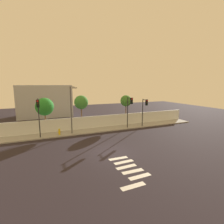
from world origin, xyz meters
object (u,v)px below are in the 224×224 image
object	(u,v)px
fire_hydrant	(59,131)
roadside_tree_midright	(126,101)
traffic_light_left	(145,107)
street_lamp_curbside	(72,106)
traffic_light_center	(38,110)
traffic_light_right	(130,106)
roadside_tree_midleft	(81,102)
roadside_tree_leftmost	(45,107)

from	to	relation	value
fire_hydrant	roadside_tree_midright	bearing A→B (deg)	14.44
traffic_light_left	street_lamp_curbside	distance (m)	11.04
traffic_light_center	traffic_light_right	world-z (taller)	traffic_light_center
traffic_light_center	roadside_tree_midleft	bearing A→B (deg)	33.28
roadside_tree_leftmost	fire_hydrant	bearing A→B (deg)	-62.11
traffic_light_center	roadside_tree_midright	distance (m)	14.25
traffic_light_left	traffic_light_center	size ratio (longest dim) A/B	0.89
traffic_light_left	roadside_tree_midright	size ratio (longest dim) A/B	0.88
fire_hydrant	roadside_tree_leftmost	size ratio (longest dim) A/B	0.17
traffic_light_right	roadside_tree_midright	bearing A→B (deg)	70.14
street_lamp_curbside	roadside_tree_midright	distance (m)	10.23
traffic_light_left	traffic_light_right	xyz separation A→B (m)	(-2.65, -0.01, 0.24)
traffic_light_left	fire_hydrant	bearing A→B (deg)	176.42
street_lamp_curbside	traffic_light_center	bearing A→B (deg)	-170.04
traffic_light_left	roadside_tree_midleft	world-z (taller)	roadside_tree_midleft
roadside_tree_midright	roadside_tree_midleft	bearing A→B (deg)	180.00
traffic_light_left	traffic_light_right	world-z (taller)	traffic_light_right
traffic_light_left	traffic_light_right	bearing A→B (deg)	-179.86
street_lamp_curbside	roadside_tree_midright	size ratio (longest dim) A/B	1.28
traffic_light_center	roadside_tree_leftmost	xyz separation A→B (m)	(0.77, 3.93, -0.12)
street_lamp_curbside	fire_hydrant	size ratio (longest dim) A/B	7.54
roadside_tree_midleft	traffic_light_left	bearing A→B (deg)	-22.45
traffic_light_right	roadside_tree_midleft	size ratio (longest dim) A/B	0.92
fire_hydrant	traffic_light_center	bearing A→B (deg)	-156.63
fire_hydrant	roadside_tree_midright	distance (m)	12.21
traffic_light_left	roadside_tree_midleft	distance (m)	9.77
fire_hydrant	roadside_tree_leftmost	bearing A→B (deg)	117.89
roadside_tree_leftmost	traffic_light_center	bearing A→B (deg)	-101.06
street_lamp_curbside	roadside_tree_leftmost	bearing A→B (deg)	134.95
traffic_light_left	roadside_tree_midleft	bearing A→B (deg)	157.55
street_lamp_curbside	traffic_light_left	bearing A→B (deg)	-2.56
traffic_light_left	roadside_tree_leftmost	xyz separation A→B (m)	(-14.23, 3.72, 0.27)
traffic_light_right	roadside_tree_midright	size ratio (longest dim) A/B	0.95
roadside_tree_midright	traffic_light_right	bearing A→B (deg)	-109.86
traffic_light_right	roadside_tree_midleft	bearing A→B (deg)	149.62
fire_hydrant	traffic_light_right	bearing A→B (deg)	-4.56
street_lamp_curbside	traffic_light_right	bearing A→B (deg)	-3.41
fire_hydrant	roadside_tree_midleft	xyz separation A→B (m)	(3.67, 2.93, 3.40)
traffic_light_center	roadside_tree_leftmost	bearing A→B (deg)	78.94
traffic_light_center	roadside_tree_midleft	xyz separation A→B (m)	(5.99, 3.93, 0.28)
roadside_tree_midleft	fire_hydrant	bearing A→B (deg)	-141.40
traffic_light_left	fire_hydrant	distance (m)	13.00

